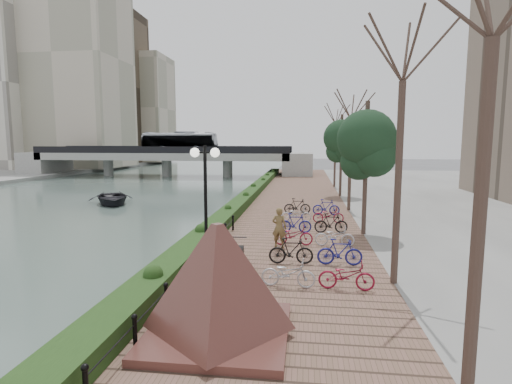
% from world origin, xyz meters
% --- Properties ---
extents(ground, '(220.00, 220.00, 0.00)m').
position_xyz_m(ground, '(0.00, 0.00, 0.00)').
color(ground, '#59595B').
rests_on(ground, ground).
extents(river_water, '(30.00, 130.00, 0.02)m').
position_xyz_m(river_water, '(-15.00, 25.00, 0.01)').
color(river_water, '#4E6158').
rests_on(river_water, ground).
extents(promenade, '(8.00, 75.00, 0.50)m').
position_xyz_m(promenade, '(4.00, 17.50, 0.25)').
color(promenade, brown).
rests_on(promenade, ground).
extents(hedge, '(1.10, 56.00, 0.60)m').
position_xyz_m(hedge, '(0.60, 20.00, 0.80)').
color(hedge, '#193413').
rests_on(hedge, promenade).
extents(chain_fence, '(0.10, 14.10, 0.70)m').
position_xyz_m(chain_fence, '(1.40, 2.00, 0.85)').
color(chain_fence, black).
rests_on(chain_fence, promenade).
extents(granite_monument, '(3.96, 3.96, 2.69)m').
position_xyz_m(granite_monument, '(3.11, -2.18, 1.86)').
color(granite_monument, '#3F1B1C').
rests_on(granite_monument, promenade).
extents(lamppost, '(1.02, 0.32, 4.44)m').
position_xyz_m(lamppost, '(1.70, 2.26, 3.74)').
color(lamppost, black).
rests_on(lamppost, promenade).
extents(motorcycle, '(0.62, 1.70, 1.05)m').
position_xyz_m(motorcycle, '(2.72, 2.75, 1.02)').
color(motorcycle, black).
rests_on(motorcycle, promenade).
extents(pedestrian, '(0.71, 0.54, 1.75)m').
position_xyz_m(pedestrian, '(4.00, 5.91, 1.38)').
color(pedestrian, brown).
rests_on(pedestrian, promenade).
extents(bicycle_parking, '(2.40, 14.69, 1.00)m').
position_xyz_m(bicycle_parking, '(5.50, 7.45, 0.97)').
color(bicycle_parking, '#B9B8BE').
rests_on(bicycle_parking, promenade).
extents(street_trees, '(3.20, 37.12, 6.80)m').
position_xyz_m(street_trees, '(8.00, 12.68, 3.69)').
color(street_trees, '#3A2B22').
rests_on(street_trees, promenade).
extents(bridge, '(36.00, 10.77, 6.50)m').
position_xyz_m(bridge, '(-14.58, 45.00, 3.37)').
color(bridge, gray).
rests_on(bridge, ground).
extents(boat, '(5.54, 6.04, 1.02)m').
position_xyz_m(boat, '(-10.47, 19.32, 0.53)').
color(boat, black).
rests_on(boat, river_water).
extents(far_buildings, '(35.00, 38.00, 38.00)m').
position_xyz_m(far_buildings, '(-41.66, 65.91, 16.12)').
color(far_buildings, '#B9AE9A').
rests_on(far_buildings, far_bank).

